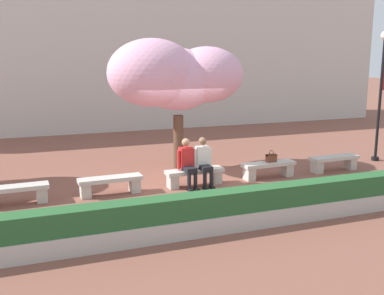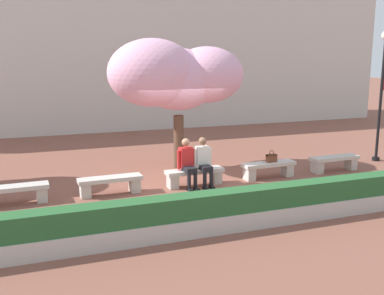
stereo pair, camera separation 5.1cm
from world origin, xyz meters
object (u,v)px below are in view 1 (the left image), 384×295
object	(u,v)px
stone_bench_near_west	(110,183)
stone_bench_west_end	(14,192)
stone_bench_near_east	(269,168)
lamp_post_with_banner	(381,85)
stone_bench_center	(195,175)
handbag	(271,157)
person_seated_right	(204,160)
cherry_tree_main	(176,76)
stone_bench_east_end	(334,161)
person_seated_left	(187,161)

from	to	relation	value
stone_bench_near_west	stone_bench_west_end	bearing A→B (deg)	180.00
stone_bench_west_end	stone_bench_near_west	world-z (taller)	same
stone_bench_near_east	lamp_post_with_banner	distance (m)	5.00
stone_bench_center	handbag	size ratio (longest dim) A/B	4.69
person_seated_right	cherry_tree_main	world-z (taller)	cherry_tree_main
stone_bench_near_east	stone_bench_center	bearing A→B (deg)	180.00
lamp_post_with_banner	person_seated_right	bearing A→B (deg)	-173.73
stone_bench_near_east	stone_bench_east_end	bearing A→B (deg)	0.00
person_seated_left	handbag	size ratio (longest dim) A/B	3.81
person_seated_right	cherry_tree_main	distance (m)	2.89
stone_bench_west_end	handbag	distance (m)	6.84
stone_bench_center	person_seated_left	world-z (taller)	person_seated_left
stone_bench_west_end	stone_bench_east_end	world-z (taller)	same
person_seated_left	person_seated_right	distance (m)	0.46
stone_bench_near_west	stone_bench_center	distance (m)	2.25
stone_bench_near_east	person_seated_right	size ratio (longest dim) A/B	1.23
person_seated_right	handbag	xyz separation A→B (m)	(2.10, 0.07, -0.12)
stone_bench_center	cherry_tree_main	bearing A→B (deg)	85.84
stone_bench_near_east	stone_bench_near_west	bearing A→B (deg)	180.00
stone_bench_center	handbag	bearing A→B (deg)	0.46
stone_bench_near_east	handbag	distance (m)	0.30
stone_bench_center	stone_bench_east_end	distance (m)	4.50
stone_bench_near_east	stone_bench_east_end	world-z (taller)	same
stone_bench_east_end	cherry_tree_main	distance (m)	5.39
stone_bench_west_end	stone_bench_east_end	distance (m)	8.99
handbag	person_seated_right	bearing A→B (deg)	-178.03
stone_bench_center	person_seated_left	xyz separation A→B (m)	(-0.23, -0.05, 0.40)
stone_bench_center	person_seated_right	distance (m)	0.47
stone_bench_near_west	stone_bench_east_end	size ratio (longest dim) A/B	1.00
stone_bench_east_end	cherry_tree_main	size ratio (longest dim) A/B	0.39
stone_bench_near_west	stone_bench_east_end	distance (m)	6.74
handbag	cherry_tree_main	xyz separation A→B (m)	(-2.20, 1.89, 2.24)
person_seated_right	stone_bench_east_end	bearing A→B (deg)	0.72
stone_bench_east_end	lamp_post_with_banner	size ratio (longest dim) A/B	0.38
stone_bench_near_west	lamp_post_with_banner	distance (m)	9.22
handbag	lamp_post_with_banner	bearing A→B (deg)	8.32
stone_bench_east_end	lamp_post_with_banner	xyz separation A→B (m)	(2.19, 0.66, 2.21)
person_seated_left	stone_bench_west_end	bearing A→B (deg)	179.28
stone_bench_near_east	person_seated_right	xyz separation A→B (m)	(-2.01, -0.05, 0.40)
stone_bench_center	stone_bench_near_east	xyz separation A→B (m)	(2.25, 0.00, 0.00)
stone_bench_east_end	person_seated_right	world-z (taller)	person_seated_right
person_seated_right	lamp_post_with_banner	xyz separation A→B (m)	(6.45, 0.71, 1.80)
person_seated_right	handbag	distance (m)	2.10
stone_bench_east_end	person_seated_left	distance (m)	4.74
stone_bench_west_end	person_seated_right	size ratio (longest dim) A/B	1.23
stone_bench_east_end	lamp_post_with_banner	bearing A→B (deg)	16.66
stone_bench_east_end	handbag	distance (m)	2.18
stone_bench_center	stone_bench_west_end	bearing A→B (deg)	180.00
stone_bench_near_west	lamp_post_with_banner	world-z (taller)	lamp_post_with_banner
person_seated_right	lamp_post_with_banner	size ratio (longest dim) A/B	0.31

